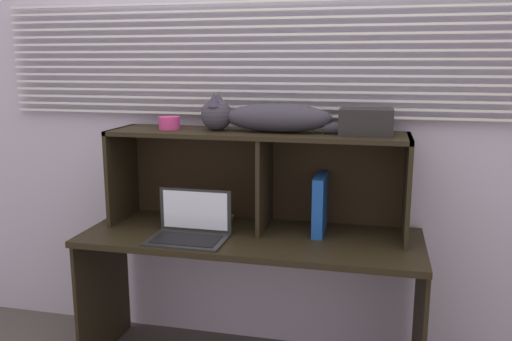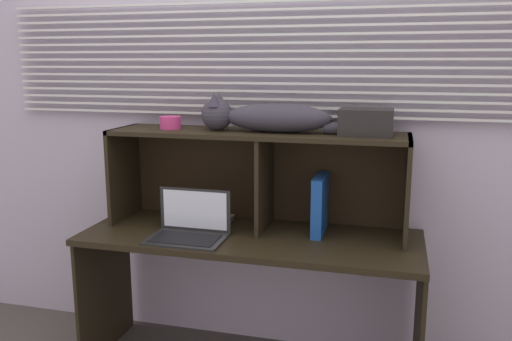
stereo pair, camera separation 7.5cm
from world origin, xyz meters
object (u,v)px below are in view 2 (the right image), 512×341
at_px(storage_box, 366,122).
at_px(laptop, 189,228).
at_px(book_stack, 213,222).
at_px(small_basket, 170,123).
at_px(cat, 265,117).
at_px(binder_upright, 320,205).

bearing_deg(storage_box, laptop, -163.93).
relative_size(book_stack, small_basket, 2.14).
xyz_separation_m(book_stack, small_basket, (-0.22, 0.00, 0.50)).
xyz_separation_m(cat, laptop, (-0.31, -0.23, -0.51)).
bearing_deg(cat, small_basket, 180.00).
relative_size(binder_upright, storage_box, 1.17).
height_order(cat, book_stack, cat).
relative_size(small_basket, storage_box, 0.43).
bearing_deg(cat, binder_upright, 0.00).
distance_m(laptop, binder_upright, 0.63).
bearing_deg(book_stack, storage_box, 0.00).
distance_m(cat, small_basket, 0.49).
bearing_deg(laptop, book_stack, 80.18).
bearing_deg(laptop, small_basket, 128.43).
bearing_deg(book_stack, cat, 0.01).
relative_size(binder_upright, book_stack, 1.27).
xyz_separation_m(laptop, small_basket, (-0.18, 0.23, 0.47)).
xyz_separation_m(cat, small_basket, (-0.49, 0.00, -0.04)).
xyz_separation_m(binder_upright, book_stack, (-0.54, -0.00, -0.13)).
relative_size(cat, laptop, 2.37).
xyz_separation_m(book_stack, storage_box, (0.74, 0.00, 0.53)).
distance_m(laptop, small_basket, 0.55).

